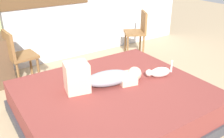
{
  "coord_description": "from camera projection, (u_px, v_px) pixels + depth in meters",
  "views": [
    {
      "loc": [
        -1.28,
        -1.93,
        1.84
      ],
      "look_at": [
        0.22,
        0.32,
        0.57
      ],
      "focal_mm": 39.67,
      "sensor_mm": 36.0,
      "label": 1
    }
  ],
  "objects": [
    {
      "name": "bed",
      "position": [
        114.0,
        104.0,
        2.95
      ],
      "size": [
        2.14,
        1.87,
        0.42
      ],
      "color": "#38383D",
      "rests_on": "ground"
    },
    {
      "name": "chair_by_desk",
      "position": [
        17.0,
        54.0,
        3.6
      ],
      "size": [
        0.41,
        0.41,
        0.86
      ],
      "color": "brown",
      "rests_on": "ground"
    },
    {
      "name": "cat",
      "position": [
        159.0,
        72.0,
        3.1
      ],
      "size": [
        0.35,
        0.19,
        0.21
      ],
      "color": "silver",
      "rests_on": "bed"
    },
    {
      "name": "ground_plane",
      "position": [
        112.0,
        128.0,
        2.88
      ],
      "size": [
        16.0,
        16.0,
        0.0
      ],
      "primitive_type": "plane",
      "color": "tan"
    },
    {
      "name": "person_lying",
      "position": [
        101.0,
        77.0,
        2.87
      ],
      "size": [
        0.94,
        0.43,
        0.34
      ],
      "color": "#8C939E",
      "rests_on": "bed"
    },
    {
      "name": "chair_spare",
      "position": [
        138.0,
        30.0,
        4.74
      ],
      "size": [
        0.51,
        0.51,
        0.86
      ],
      "color": "brown",
      "rests_on": "ground"
    }
  ]
}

